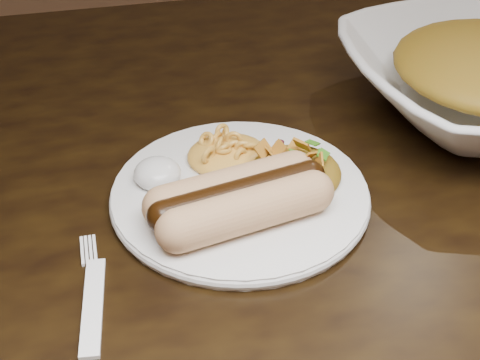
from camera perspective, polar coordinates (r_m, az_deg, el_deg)
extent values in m
cube|color=black|center=(0.67, 0.72, -0.38)|extent=(1.60, 0.90, 0.04)
cylinder|color=silver|center=(0.62, 0.00, -1.21)|extent=(0.29, 0.29, 0.01)
cylinder|color=tan|center=(0.56, 0.33, -2.63)|extent=(0.13, 0.06, 0.04)
cylinder|color=tan|center=(0.58, -0.42, -0.69)|extent=(0.13, 0.06, 0.04)
cylinder|color=#321805|center=(0.57, -0.06, -1.32)|extent=(0.14, 0.05, 0.03)
ellipsoid|color=#F6A646|center=(0.64, -1.06, 2.95)|extent=(0.09, 0.09, 0.03)
ellipsoid|color=silver|center=(0.62, -7.09, 0.97)|extent=(0.06, 0.06, 0.03)
ellipsoid|color=#A1410A|center=(0.62, 4.71, 0.92)|extent=(0.09, 0.08, 0.03)
cube|color=white|center=(0.53, -12.44, -10.44)|extent=(0.04, 0.14, 0.00)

